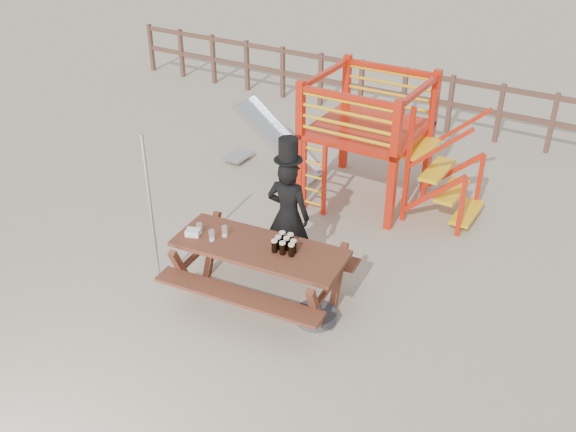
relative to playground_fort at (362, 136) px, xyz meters
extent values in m
plane|color=tan|center=(-0.12, -3.58, -1.07)|extent=(60.00, 60.00, 0.00)
cube|color=brown|center=(-0.12, 3.42, 0.03)|extent=(15.00, 0.06, 0.10)
cube|color=brown|center=(-0.12, 3.42, -0.47)|extent=(15.00, 0.06, 0.10)
cube|color=brown|center=(-7.62, 3.42, -0.47)|extent=(0.09, 0.09, 1.20)
cube|color=brown|center=(-6.62, 3.42, -0.47)|extent=(0.09, 0.09, 1.20)
cube|color=brown|center=(-5.62, 3.42, -0.47)|extent=(0.09, 0.09, 1.20)
cube|color=brown|center=(-4.62, 3.42, -0.47)|extent=(0.09, 0.09, 1.20)
cube|color=brown|center=(-3.62, 3.42, -0.47)|extent=(0.09, 0.09, 1.20)
cube|color=brown|center=(-2.62, 3.42, -0.47)|extent=(0.09, 0.09, 1.20)
cube|color=brown|center=(-1.62, 3.42, -0.47)|extent=(0.09, 0.09, 1.20)
cube|color=brown|center=(-0.62, 3.42, -0.47)|extent=(0.09, 0.09, 1.20)
cube|color=brown|center=(0.38, 3.42, -0.47)|extent=(0.09, 0.09, 1.20)
cube|color=brown|center=(1.38, 3.42, -0.47)|extent=(0.09, 0.09, 1.20)
cube|color=brown|center=(2.38, 3.42, -0.47)|extent=(0.09, 0.09, 1.20)
cube|color=red|center=(-0.72, -0.78, -0.02)|extent=(0.12, 0.12, 2.10)
cube|color=red|center=(0.88, -0.78, -0.02)|extent=(0.12, 0.12, 2.10)
cube|color=red|center=(-0.72, 0.82, -0.02)|extent=(0.12, 0.12, 2.10)
cube|color=red|center=(0.88, 0.82, -0.02)|extent=(0.12, 0.12, 2.10)
cube|color=red|center=(0.08, 0.02, 0.13)|extent=(1.72, 1.72, 0.08)
cube|color=red|center=(0.08, -0.78, 0.93)|extent=(1.60, 0.08, 0.08)
cube|color=red|center=(0.08, 0.82, 0.93)|extent=(1.60, 0.08, 0.08)
cube|color=red|center=(-0.72, 0.02, 0.93)|extent=(0.08, 1.60, 0.08)
cube|color=red|center=(0.88, 0.02, 0.93)|extent=(0.08, 1.60, 0.08)
cylinder|color=yellow|center=(0.08, -0.78, 0.31)|extent=(1.50, 0.05, 0.05)
cylinder|color=yellow|center=(0.08, 0.82, 0.31)|extent=(1.50, 0.05, 0.05)
cylinder|color=yellow|center=(0.08, -0.78, 0.49)|extent=(1.50, 0.05, 0.05)
cylinder|color=yellow|center=(0.08, 0.82, 0.49)|extent=(1.50, 0.05, 0.05)
cylinder|color=yellow|center=(0.08, -0.78, 0.67)|extent=(1.50, 0.05, 0.05)
cylinder|color=yellow|center=(0.08, 0.82, 0.67)|extent=(1.50, 0.05, 0.05)
cylinder|color=yellow|center=(0.08, -0.78, 0.85)|extent=(1.50, 0.05, 0.05)
cylinder|color=yellow|center=(0.08, 0.82, 0.85)|extent=(1.50, 0.05, 0.05)
cube|color=red|center=(-0.55, -0.93, -0.47)|extent=(0.06, 0.06, 1.20)
cube|color=red|center=(-0.19, -0.93, -0.47)|extent=(0.06, 0.06, 1.20)
cylinder|color=yellow|center=(-0.37, -0.93, -0.92)|extent=(0.36, 0.04, 0.04)
cylinder|color=yellow|center=(-0.37, -0.93, -0.68)|extent=(0.36, 0.04, 0.04)
cylinder|color=yellow|center=(-0.37, -0.93, -0.44)|extent=(0.36, 0.04, 0.04)
cylinder|color=yellow|center=(-0.37, -0.93, -0.20)|extent=(0.36, 0.04, 0.04)
cylinder|color=yellow|center=(-0.37, -0.93, 0.04)|extent=(0.36, 0.04, 0.04)
cube|color=yellow|center=(1.03, 0.02, 0.01)|extent=(0.30, 0.90, 0.06)
cube|color=yellow|center=(1.31, 0.02, -0.29)|extent=(0.30, 0.90, 0.06)
cube|color=yellow|center=(1.59, 0.02, -0.59)|extent=(0.30, 0.90, 0.06)
cube|color=yellow|center=(1.87, 0.02, -0.89)|extent=(0.30, 0.90, 0.06)
cube|color=red|center=(1.43, -0.43, -0.47)|extent=(0.95, 0.08, 0.86)
cube|color=red|center=(1.43, 0.47, -0.47)|extent=(0.95, 0.08, 0.86)
cube|color=silver|center=(-1.62, 0.02, -0.45)|extent=(1.53, 0.55, 1.21)
cube|color=silver|center=(-1.62, -0.25, -0.41)|extent=(1.58, 0.04, 1.28)
cube|color=silver|center=(-1.62, 0.29, -0.41)|extent=(1.58, 0.04, 1.28)
cube|color=silver|center=(-2.52, 0.02, -0.97)|extent=(0.35, 0.55, 0.05)
cube|color=brown|center=(0.18, -3.35, -0.25)|extent=(2.27, 1.05, 0.05)
cube|color=brown|center=(0.24, -3.95, -0.58)|extent=(2.22, 0.54, 0.04)
cube|color=brown|center=(0.11, -2.74, -0.58)|extent=(2.22, 0.54, 0.04)
cube|color=brown|center=(-0.75, -3.44, -0.68)|extent=(0.23, 1.32, 0.79)
cube|color=brown|center=(1.10, -3.25, -0.68)|extent=(0.23, 1.32, 0.79)
imported|color=black|center=(0.09, -2.49, -0.23)|extent=(0.66, 0.47, 1.67)
cube|color=#0A7716|center=(0.07, -2.36, -0.03)|extent=(0.07, 0.03, 0.39)
cylinder|color=black|center=(0.09, -2.49, 0.61)|extent=(0.38, 0.38, 0.01)
cylinder|color=black|center=(0.09, -2.49, 0.76)|extent=(0.26, 0.26, 0.29)
cube|color=white|center=(0.07, -2.37, 0.86)|extent=(0.13, 0.02, 0.03)
cylinder|color=#B2B2B7|center=(-1.24, -3.72, 0.03)|extent=(0.05, 0.05, 2.20)
cylinder|color=#3B3C41|center=(0.98, -3.31, -1.01)|extent=(0.53, 0.53, 0.12)
cylinder|color=#3B3C41|center=(0.98, -3.31, -0.90)|extent=(0.06, 0.06, 0.10)
cube|color=white|center=(-0.70, -3.56, -0.18)|extent=(0.22, 0.19, 0.08)
cylinder|color=black|center=(0.41, -3.35, -0.15)|extent=(0.08, 0.08, 0.15)
cylinder|color=#F1E2C5|center=(0.41, -3.35, -0.06)|extent=(0.08, 0.08, 0.02)
cylinder|color=black|center=(0.51, -3.34, -0.15)|extent=(0.08, 0.08, 0.15)
cylinder|color=#F1E2C5|center=(0.51, -3.34, -0.06)|extent=(0.08, 0.08, 0.02)
cylinder|color=black|center=(0.63, -3.32, -0.15)|extent=(0.08, 0.08, 0.15)
cylinder|color=#F1E2C5|center=(0.63, -3.32, -0.06)|extent=(0.08, 0.08, 0.02)
cylinder|color=black|center=(0.40, -3.25, -0.15)|extent=(0.08, 0.08, 0.15)
cylinder|color=#F1E2C5|center=(0.40, -3.25, -0.06)|extent=(0.08, 0.08, 0.02)
cylinder|color=black|center=(0.50, -3.23, -0.15)|extent=(0.08, 0.08, 0.15)
cylinder|color=#F1E2C5|center=(0.50, -3.23, -0.06)|extent=(0.08, 0.08, 0.02)
cylinder|color=black|center=(0.61, -3.23, -0.15)|extent=(0.08, 0.08, 0.15)
cylinder|color=#F1E2C5|center=(0.61, -3.23, -0.06)|extent=(0.08, 0.08, 0.02)
cylinder|color=black|center=(0.39, -3.14, -0.15)|extent=(0.08, 0.08, 0.15)
cylinder|color=#F1E2C5|center=(0.39, -3.14, -0.06)|extent=(0.08, 0.08, 0.02)
cylinder|color=black|center=(0.50, -3.13, -0.15)|extent=(0.08, 0.08, 0.15)
cylinder|color=#F1E2C5|center=(0.50, -3.13, -0.06)|extent=(0.08, 0.08, 0.02)
cylinder|color=silver|center=(-0.33, -3.38, -0.15)|extent=(0.08, 0.08, 0.15)
cylinder|color=#F1E2C5|center=(-0.33, -3.38, -0.21)|extent=(0.07, 0.07, 0.02)
cylinder|color=silver|center=(-0.41, -3.54, -0.15)|extent=(0.08, 0.08, 0.15)
cylinder|color=#F1E2C5|center=(-0.41, -3.54, -0.21)|extent=(0.07, 0.07, 0.02)
cylinder|color=silver|center=(-0.65, -3.49, -0.15)|extent=(0.08, 0.08, 0.15)
cylinder|color=#F1E2C5|center=(-0.65, -3.49, -0.21)|extent=(0.07, 0.07, 0.02)
camera|label=1|loc=(3.95, -8.92, 4.17)|focal=40.00mm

